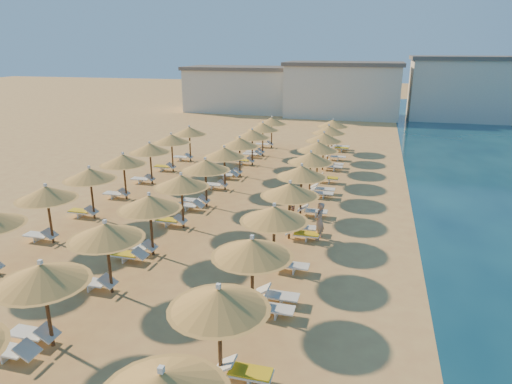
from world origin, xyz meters
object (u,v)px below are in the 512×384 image
(parasol_row_east, at_px, (302,172))
(parasol_row_west, at_px, (205,166))
(beachgoer_a, at_px, (319,221))
(beachgoer_b, at_px, (291,202))

(parasol_row_east, bearing_deg, parasol_row_west, 180.00)
(beachgoer_a, height_order, beachgoer_b, beachgoer_a)
(parasol_row_east, xyz_separation_m, parasol_row_west, (-5.71, 0.00, 0.00))
(parasol_row_west, distance_m, beachgoer_b, 5.47)
(beachgoer_a, relative_size, beachgoer_b, 1.24)
(parasol_row_east, height_order, beachgoer_b, parasol_row_east)
(parasol_row_west, bearing_deg, beachgoer_b, -1.82)
(beachgoer_a, bearing_deg, parasol_row_west, -105.12)
(parasol_row_east, distance_m, parasol_row_west, 5.71)
(beachgoer_b, bearing_deg, beachgoer_a, 8.43)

